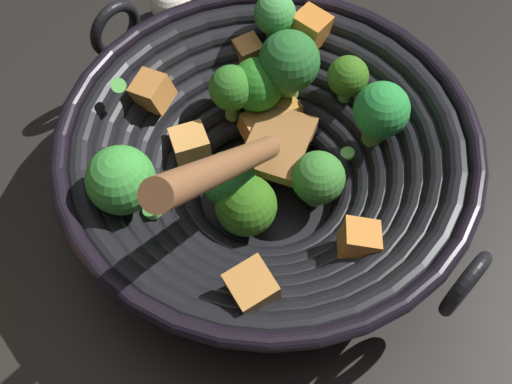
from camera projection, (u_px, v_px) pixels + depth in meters
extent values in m
plane|color=black|center=(267.00, 198.00, 0.58)|extent=(4.00, 4.00, 0.00)
cylinder|color=black|center=(267.00, 195.00, 0.57)|extent=(0.12, 0.12, 0.01)
torus|color=black|center=(267.00, 186.00, 0.56)|extent=(0.17, 0.17, 0.02)
torus|color=black|center=(267.00, 180.00, 0.55)|extent=(0.19, 0.19, 0.02)
torus|color=black|center=(267.00, 174.00, 0.55)|extent=(0.22, 0.22, 0.02)
torus|color=black|center=(268.00, 168.00, 0.54)|extent=(0.24, 0.24, 0.02)
torus|color=black|center=(268.00, 161.00, 0.53)|extent=(0.27, 0.27, 0.02)
torus|color=black|center=(268.00, 154.00, 0.52)|extent=(0.30, 0.30, 0.02)
torus|color=black|center=(268.00, 147.00, 0.51)|extent=(0.32, 0.32, 0.02)
torus|color=black|center=(268.00, 140.00, 0.51)|extent=(0.34, 0.34, 0.01)
torus|color=black|center=(116.00, 29.00, 0.57)|extent=(0.02, 0.05, 0.05)
torus|color=black|center=(465.00, 284.00, 0.44)|extent=(0.02, 0.05, 0.05)
cylinder|color=#689343|center=(232.00, 108.00, 0.57)|extent=(0.02, 0.02, 0.02)
sphere|color=#2E6E20|center=(231.00, 88.00, 0.55)|extent=(0.04, 0.04, 0.04)
cylinder|color=#5A963E|center=(257.00, 107.00, 0.58)|extent=(0.03, 0.02, 0.03)
sphere|color=#24701C|center=(257.00, 85.00, 0.56)|extent=(0.05, 0.05, 0.05)
cylinder|color=#68A342|center=(274.00, 33.00, 0.58)|extent=(0.02, 0.02, 0.02)
sphere|color=#419544|center=(275.00, 14.00, 0.56)|extent=(0.04, 0.04, 0.04)
cylinder|color=#7BBD5E|center=(345.00, 94.00, 0.57)|extent=(0.02, 0.02, 0.02)
sphere|color=#346619|center=(348.00, 76.00, 0.55)|extent=(0.04, 0.04, 0.04)
cylinder|color=#76B94D|center=(287.00, 87.00, 0.58)|extent=(0.02, 0.02, 0.02)
sphere|color=#256429|center=(289.00, 61.00, 0.55)|extent=(0.05, 0.05, 0.05)
cylinder|color=#70A845|center=(376.00, 133.00, 0.55)|extent=(0.03, 0.03, 0.02)
sphere|color=#278B39|center=(382.00, 110.00, 0.52)|extent=(0.05, 0.05, 0.05)
cylinder|color=#68944B|center=(246.00, 222.00, 0.54)|extent=(0.02, 0.02, 0.01)
sphere|color=#326A17|center=(246.00, 205.00, 0.52)|extent=(0.05, 0.05, 0.05)
cylinder|color=#61A539|center=(230.00, 198.00, 0.54)|extent=(0.03, 0.02, 0.02)
sphere|color=#2E832F|center=(228.00, 179.00, 0.52)|extent=(0.05, 0.05, 0.05)
cylinder|color=#82BD46|center=(316.00, 195.00, 0.55)|extent=(0.02, 0.02, 0.02)
sphere|color=#377B2E|center=(318.00, 178.00, 0.53)|extent=(0.05, 0.05, 0.05)
cylinder|color=#79B559|center=(127.00, 200.00, 0.49)|extent=(0.03, 0.03, 0.02)
sphere|color=green|center=(121.00, 180.00, 0.47)|extent=(0.05, 0.05, 0.05)
cube|color=#C26E28|center=(310.00, 29.00, 0.57)|extent=(0.03, 0.03, 0.03)
cube|color=#D48B3C|center=(286.00, 113.00, 0.58)|extent=(0.03, 0.03, 0.03)
cube|color=#C6772E|center=(359.00, 242.00, 0.49)|extent=(0.04, 0.04, 0.04)
cube|color=#C7843D|center=(249.00, 51.00, 0.58)|extent=(0.03, 0.03, 0.02)
cube|color=#D88D3F|center=(252.00, 287.00, 0.44)|extent=(0.04, 0.04, 0.04)
cube|color=#D88840|center=(152.00, 91.00, 0.54)|extent=(0.03, 0.03, 0.03)
cube|color=#BD7333|center=(255.00, 126.00, 0.57)|extent=(0.03, 0.03, 0.03)
cube|color=#D8954B|center=(191.00, 147.00, 0.55)|extent=(0.04, 0.04, 0.03)
cylinder|color=#56B247|center=(118.00, 86.00, 0.51)|extent=(0.02, 0.02, 0.01)
cylinder|color=#56B247|center=(153.00, 210.00, 0.50)|extent=(0.02, 0.02, 0.01)
cylinder|color=#6BC651|center=(269.00, 160.00, 0.56)|extent=(0.01, 0.01, 0.00)
cylinder|color=#99D166|center=(224.00, 189.00, 0.53)|extent=(0.02, 0.02, 0.00)
cylinder|color=#6BC651|center=(348.00, 153.00, 0.54)|extent=(0.02, 0.02, 0.00)
cylinder|color=#99D166|center=(325.00, 160.00, 0.57)|extent=(0.02, 0.02, 0.01)
cube|color=brown|center=(278.00, 144.00, 0.55)|extent=(0.07, 0.08, 0.01)
cylinder|color=#925B36|center=(228.00, 165.00, 0.41)|extent=(0.06, 0.17, 0.18)
sphere|color=silver|center=(171.00, 4.00, 0.68)|extent=(0.04, 0.04, 0.04)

